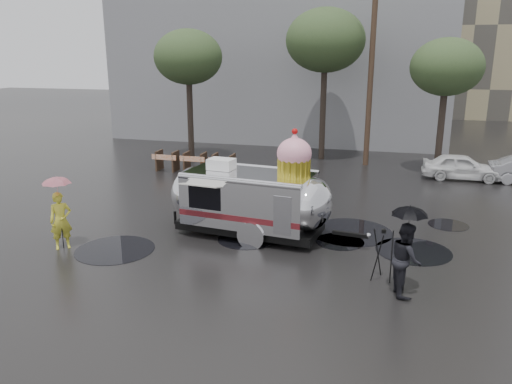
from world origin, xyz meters
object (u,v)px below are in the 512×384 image
(tripod, at_px, (382,251))
(airstream_trailer, at_px, (252,197))
(person_right, at_px, (406,259))
(person_left, at_px, (61,221))

(tripod, bearing_deg, airstream_trailer, 150.65)
(person_right, height_order, tripod, person_right)
(airstream_trailer, height_order, tripod, airstream_trailer)
(tripod, bearing_deg, person_left, -178.25)
(airstream_trailer, xyz_separation_m, tripod, (4.16, -2.32, -0.46))
(person_right, xyz_separation_m, tripod, (-0.56, 0.66, -0.10))
(person_right, bearing_deg, person_left, 74.90)
(airstream_trailer, relative_size, person_left, 3.84)
(person_left, xyz_separation_m, person_right, (9.96, -0.34, 0.04))
(person_left, distance_m, tripod, 9.40)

